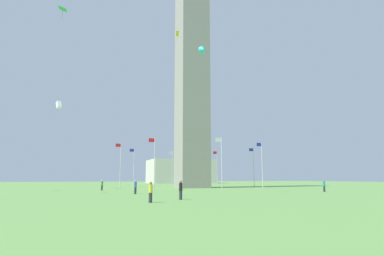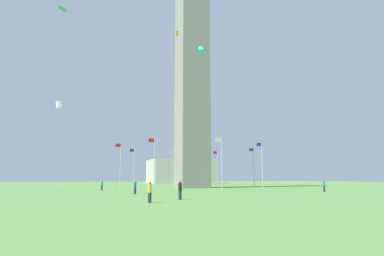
{
  "view_description": "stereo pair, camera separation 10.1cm",
  "coord_description": "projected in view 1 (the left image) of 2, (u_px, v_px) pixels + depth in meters",
  "views": [
    {
      "loc": [
        22.36,
        62.67,
        1.97
      ],
      "look_at": [
        0.0,
        0.0,
        12.46
      ],
      "focal_mm": 29.82,
      "sensor_mm": 36.0,
      "label": 1
    },
    {
      "loc": [
        22.26,
        62.71,
        1.97
      ],
      "look_at": [
        0.0,
        0.0,
        12.46
      ],
      "focal_mm": 29.82,
      "sensor_mm": 36.0,
      "label": 2
    }
  ],
  "objects": [
    {
      "name": "ground_plane",
      "position": [
        192.0,
        188.0,
        65.42
      ],
      "size": [
        260.0,
        260.0,
        0.0
      ],
      "primitive_type": "plane",
      "color": "#609347"
    },
    {
      "name": "kite_green_diamond",
      "position": [
        63.0,
        9.0,
        52.95
      ],
      "size": [
        1.51,
        1.56,
        2.13
      ],
      "color": "green"
    },
    {
      "name": "person_teal_shirt",
      "position": [
        324.0,
        186.0,
        46.29
      ],
      "size": [
        0.32,
        0.32,
        1.72
      ],
      "rotation": [
        0.0,
        0.0,
        -0.82
      ],
      "color": "#2D2D38",
      "rests_on": "ground"
    },
    {
      "name": "flagpole_s",
      "position": [
        254.0,
        166.0,
        71.0
      ],
      "size": [
        1.12,
        0.14,
        8.71
      ],
      "color": "silver",
      "rests_on": "ground"
    },
    {
      "name": "flagpole_n",
      "position": [
        120.0,
        164.0,
        61.29
      ],
      "size": [
        1.12,
        0.14,
        8.71
      ],
      "color": "silver",
      "rests_on": "ground"
    },
    {
      "name": "flagpole_se",
      "position": [
        262.0,
        163.0,
        59.95
      ],
      "size": [
        1.12,
        0.14,
        8.71
      ],
      "color": "silver",
      "rests_on": "ground"
    },
    {
      "name": "flagpole_nw",
      "position": [
        134.0,
        166.0,
        72.33
      ],
      "size": [
        1.12,
        0.14,
        8.71
      ],
      "color": "silver",
      "rests_on": "ground"
    },
    {
      "name": "person_yellow_shirt",
      "position": [
        151.0,
        192.0,
        25.94
      ],
      "size": [
        0.32,
        0.32,
        1.69
      ],
      "rotation": [
        0.0,
        0.0,
        -1.5
      ],
      "color": "#2D2D38",
      "rests_on": "ground"
    },
    {
      "name": "kite_cyan_delta",
      "position": [
        203.0,
        50.0,
        44.69
      ],
      "size": [
        1.06,
        1.23,
        2.06
      ],
      "color": "#33C6D1"
    },
    {
      "name": "person_green_shirt",
      "position": [
        102.0,
        185.0,
        51.89
      ],
      "size": [
        0.32,
        0.32,
        1.7
      ],
      "rotation": [
        0.0,
        0.0,
        -3.07
      ],
      "color": "#2D2D38",
      "rests_on": "ground"
    },
    {
      "name": "flagpole_sw",
      "position": [
        217.0,
        167.0,
        79.2
      ],
      "size": [
        1.12,
        0.14,
        8.71
      ],
      "color": "silver",
      "rests_on": "ground"
    },
    {
      "name": "distant_building",
      "position": [
        180.0,
        172.0,
        126.01
      ],
      "size": [
        24.42,
        16.65,
        9.06
      ],
      "color": "beige",
      "rests_on": "ground"
    },
    {
      "name": "person_blue_shirt",
      "position": [
        135.0,
        187.0,
        39.88
      ],
      "size": [
        0.32,
        0.32,
        1.74
      ],
      "rotation": [
        0.0,
        0.0,
        -1.96
      ],
      "color": "#2D2D38",
      "rests_on": "ground"
    },
    {
      "name": "flagpole_e",
      "position": [
        221.0,
        161.0,
        52.53
      ],
      "size": [
        1.12,
        0.14,
        8.71
      ],
      "color": "silver",
      "rests_on": "ground"
    },
    {
      "name": "person_black_shirt",
      "position": [
        181.0,
        190.0,
        29.53
      ],
      "size": [
        0.32,
        0.32,
        1.77
      ],
      "rotation": [
        0.0,
        0.0,
        -1.94
      ],
      "color": "#2D2D38",
      "rests_on": "ground"
    },
    {
      "name": "kite_white_box",
      "position": [
        59.0,
        105.0,
        57.88
      ],
      "size": [
        1.17,
        1.42,
        2.75
      ],
      "color": "white"
    },
    {
      "name": "flagpole_ne",
      "position": [
        154.0,
        161.0,
        53.08
      ],
      "size": [
        1.12,
        0.14,
        8.71
      ],
      "color": "silver",
      "rests_on": "ground"
    },
    {
      "name": "flagpole_w",
      "position": [
        172.0,
        167.0,
        79.76
      ],
      "size": [
        1.12,
        0.14,
        8.71
      ],
      "color": "silver",
      "rests_on": "ground"
    },
    {
      "name": "kite_yellow_box",
      "position": [
        177.0,
        34.0,
        61.19
      ],
      "size": [
        0.66,
        0.91,
        2.06
      ],
      "color": "yellow"
    },
    {
      "name": "obelisk_monument",
      "position": [
        192.0,
        60.0,
        69.72
      ],
      "size": [
        6.07,
        6.07,
        55.18
      ],
      "color": "gray",
      "rests_on": "ground"
    }
  ]
}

